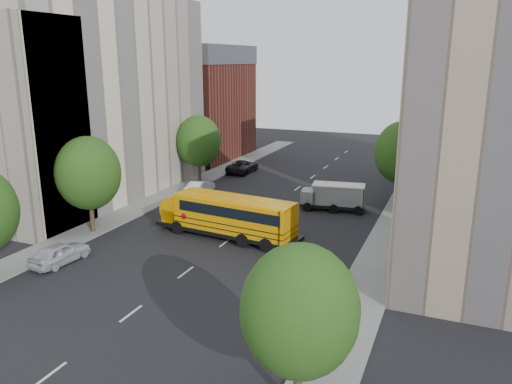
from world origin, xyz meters
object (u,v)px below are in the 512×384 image
Objects in this scene: street_tree_4 at (402,153)px; street_tree_2 at (199,141)px; parked_car_1 at (200,187)px; parked_car_2 at (243,166)px; street_tree_3 at (300,311)px; parked_car_0 at (60,253)px; safari_truck at (334,196)px; street_tree_1 at (88,173)px; street_tree_5 at (415,139)px; parked_car_3 at (318,280)px; parked_car_5 at (403,165)px; school_bus at (226,214)px.

street_tree_2 is at bearing 180.00° from street_tree_4.
parked_car_2 reaches higher than parked_car_1.
street_tree_3 is 1.61× the size of parked_car_0.
safari_truck reaches higher than parked_car_1.
parked_car_0 is 30.99m from parked_car_2.
street_tree_1 is at bearing 147.53° from street_tree_3.
street_tree_5 reaches higher than parked_car_1.
street_tree_4 is at bearing 83.36° from parked_car_3.
street_tree_4 reaches higher than parked_car_1.
street_tree_5 is (-0.00, 12.00, -0.37)m from street_tree_4.
parked_car_1 is at bearing -61.36° from street_tree_2.
street_tree_3 is at bearing -32.47° from street_tree_1.
parked_car_0 is 0.96× the size of parked_car_3.
parked_car_0 is (2.20, -5.94, -4.20)m from street_tree_1.
street_tree_1 is at bearing -126.25° from street_tree_5.
parked_car_5 is (0.80, 37.01, 0.03)m from parked_car_3.
school_bus is at bearing -54.74° from street_tree_2.
street_tree_2 is 1.81× the size of parked_car_5.
school_bus is 32.30m from parked_car_5.
safari_truck is 1.34× the size of parked_car_3.
street_tree_3 reaches higher than parked_car_3.
school_bus is (-11.51, -14.84, -3.16)m from street_tree_4.
safari_truck reaches higher than parked_car_0.
street_tree_1 reaches higher than street_tree_3.
street_tree_1 is at bearing 81.04° from parked_car_1.
street_tree_3 is (22.00, -32.00, -0.37)m from street_tree_2.
parked_car_0 is at bearing -125.77° from school_bus.
school_bus is at bearing 110.34° from parked_car_2.
street_tree_4 is 1.90× the size of parked_car_5.
school_bus is at bearing -105.55° from parked_car_5.
street_tree_4 reaches higher than street_tree_5.
parked_car_5 is at bearing 70.33° from safari_truck.
street_tree_2 is 24.39m from parked_car_0.
street_tree_3 is 1.16× the size of safari_truck.
parked_car_5 is (20.60, 33.81, -4.25)m from street_tree_1.
parked_car_1 is at bearing -130.15° from parked_car_5.
parked_car_2 is (2.20, 7.04, -4.06)m from street_tree_2.
school_bus reaches higher than parked_car_0.
safari_truck is at bearing -14.95° from street_tree_2.
parked_car_0 is at bearing -84.75° from street_tree_2.
parked_car_5 is at bearing 58.65° from street_tree_1.
parked_car_0 is at bearing -129.59° from street_tree_4.
street_tree_1 is 7.60m from parked_car_0.
safari_truck is (16.58, 13.57, -3.62)m from street_tree_1.
street_tree_5 reaches higher than parked_car_2.
street_tree_3 is 32.01m from street_tree_4.
street_tree_2 is at bearing 132.34° from parked_car_3.
street_tree_5 is at bearing 90.00° from street_tree_4.
school_bus is at bearing 144.97° from parked_car_3.
parked_car_0 is at bearing -69.69° from street_tree_1.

